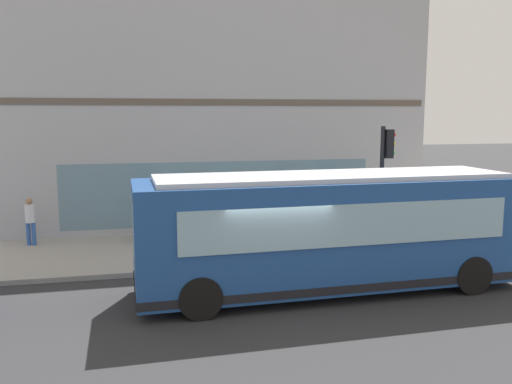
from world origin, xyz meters
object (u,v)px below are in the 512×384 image
(fire_hydrant, at_px, (325,240))
(pedestrian_near_building_entrance, at_px, (30,218))
(pedestrian_near_hydrant, at_px, (296,220))
(city_bus_nearside, at_px, (331,232))
(traffic_light_near_corner, at_px, (385,165))
(pedestrian_by_light_pole, at_px, (334,218))
(newspaper_vending_box, at_px, (144,229))
(pedestrian_walking_along_curb, at_px, (249,210))

(fire_hydrant, relative_size, pedestrian_near_building_entrance, 0.46)
(fire_hydrant, distance_m, pedestrian_near_hydrant, 1.19)
(city_bus_nearside, distance_m, traffic_light_near_corner, 4.14)
(traffic_light_near_corner, bearing_deg, city_bus_nearside, 133.91)
(city_bus_nearside, height_order, fire_hydrant, city_bus_nearside)
(city_bus_nearside, distance_m, fire_hydrant, 3.60)
(pedestrian_near_building_entrance, relative_size, pedestrian_by_light_pole, 0.99)
(pedestrian_near_building_entrance, height_order, pedestrian_by_light_pole, pedestrian_by_light_pole)
(newspaper_vending_box, bearing_deg, pedestrian_near_building_entrance, 84.51)
(pedestrian_walking_along_curb, relative_size, newspaper_vending_box, 1.75)
(pedestrian_walking_along_curb, xyz_separation_m, pedestrian_near_hydrant, (-2.35, -1.09, 0.05))
(newspaper_vending_box, bearing_deg, city_bus_nearside, -141.45)
(pedestrian_walking_along_curb, bearing_deg, newspaper_vending_box, 96.49)
(pedestrian_walking_along_curb, distance_m, newspaper_vending_box, 3.91)
(city_bus_nearside, bearing_deg, fire_hydrant, -17.81)
(city_bus_nearside, height_order, pedestrian_near_building_entrance, city_bus_nearside)
(fire_hydrant, bearing_deg, traffic_light_near_corner, -108.30)
(city_bus_nearside, distance_m, pedestrian_near_hydrant, 3.99)
(pedestrian_near_building_entrance, xyz_separation_m, pedestrian_near_hydrant, (-2.28, -8.69, 0.02))
(city_bus_nearside, height_order, pedestrian_walking_along_curb, city_bus_nearside)
(pedestrian_by_light_pole, height_order, newspaper_vending_box, pedestrian_by_light_pole)
(fire_hydrant, height_order, pedestrian_walking_along_curb, pedestrian_walking_along_curb)
(pedestrian_near_hydrant, bearing_deg, fire_hydrant, -130.88)
(fire_hydrant, height_order, pedestrian_by_light_pole, pedestrian_by_light_pole)
(fire_hydrant, xyz_separation_m, newspaper_vending_box, (2.59, 5.73, 0.09))
(traffic_light_near_corner, bearing_deg, pedestrian_by_light_pole, 42.81)
(city_bus_nearside, distance_m, newspaper_vending_box, 7.57)
(traffic_light_near_corner, bearing_deg, fire_hydrant, 71.70)
(pedestrian_by_light_pole, bearing_deg, newspaper_vending_box, 73.25)
(fire_hydrant, bearing_deg, city_bus_nearside, 162.19)
(fire_hydrant, height_order, pedestrian_near_hydrant, pedestrian_near_hydrant)
(city_bus_nearside, relative_size, pedestrian_walking_along_curb, 6.40)
(fire_hydrant, relative_size, pedestrian_by_light_pole, 0.45)
(city_bus_nearside, bearing_deg, pedestrian_near_building_entrance, 53.50)
(newspaper_vending_box, bearing_deg, pedestrian_by_light_pole, -106.75)
(pedestrian_near_building_entrance, relative_size, pedestrian_near_hydrant, 0.98)
(pedestrian_near_hydrant, height_order, newspaper_vending_box, pedestrian_near_hydrant)
(pedestrian_walking_along_curb, height_order, pedestrian_near_building_entrance, pedestrian_near_building_entrance)
(city_bus_nearside, relative_size, fire_hydrant, 13.65)
(pedestrian_near_hydrant, bearing_deg, pedestrian_by_light_pole, -89.11)
(traffic_light_near_corner, relative_size, pedestrian_near_building_entrance, 2.49)
(pedestrian_near_hydrant, bearing_deg, pedestrian_walking_along_curb, 24.75)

